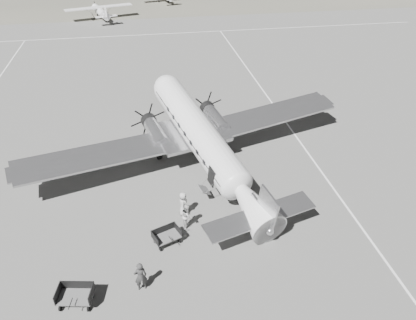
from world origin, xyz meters
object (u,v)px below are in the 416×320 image
object	(u,v)px
light_plane_left	(100,13)
ramp_agent	(187,216)
baggage_cart_far	(76,296)
passenger	(183,204)
ground_crew	(141,276)
dc3_airliner	(203,141)
baggage_cart_near	(167,237)

from	to	relation	value
light_plane_left	ramp_agent	xyz separation A→B (m)	(8.08, -55.42, -0.31)
baggage_cart_far	passenger	distance (m)	8.94
ground_crew	ramp_agent	bearing A→B (deg)	-133.08
light_plane_left	dc3_airliner	bearing A→B (deg)	-94.62
light_plane_left	baggage_cart_near	distance (m)	57.05
dc3_airliner	baggage_cart_far	bearing A→B (deg)	-144.09
light_plane_left	ground_crew	size ratio (longest dim) A/B	6.12
baggage_cart_near	ground_crew	bearing A→B (deg)	-138.75
baggage_cart_near	passenger	xyz separation A→B (m)	(1.35, 2.50, 0.40)
ramp_agent	passenger	distance (m)	1.27
ground_crew	baggage_cart_far	bearing A→B (deg)	-1.74
dc3_airliner	baggage_cart_near	bearing A→B (deg)	-131.70
light_plane_left	passenger	xyz separation A→B (m)	(7.98, -54.16, -0.32)
ramp_agent	passenger	xyz separation A→B (m)	(-0.11, 1.26, -0.01)
dc3_airliner	baggage_cart_far	distance (m)	14.33
baggage_cart_near	baggage_cart_far	distance (m)	6.30
ramp_agent	ground_crew	bearing A→B (deg)	152.78
light_plane_left	ground_crew	distance (m)	60.15
ground_crew	ramp_agent	xyz separation A→B (m)	(3.12, 4.52, -0.05)
ramp_agent	passenger	bearing A→B (deg)	12.26
baggage_cart_far	ground_crew	size ratio (longest dim) A/B	1.01
light_plane_left	baggage_cart_far	bearing A→B (deg)	-104.88
baggage_cart_far	light_plane_left	bearing A→B (deg)	102.22
ramp_agent	light_plane_left	bearing A→B (deg)	15.70
ramp_agent	baggage_cart_near	bearing A→B (deg)	137.86
baggage_cart_near	ground_crew	world-z (taller)	ground_crew
light_plane_left	baggage_cart_far	size ratio (longest dim) A/B	6.07
baggage_cart_near	ramp_agent	world-z (taller)	ramp_agent
dc3_airliner	baggage_cart_far	xyz separation A→B (m)	(-8.65, -11.23, -2.07)
ground_crew	light_plane_left	bearing A→B (deg)	-93.72
light_plane_left	ground_crew	bearing A→B (deg)	-101.60
dc3_airliner	ramp_agent	xyz separation A→B (m)	(-2.10, -6.30, -1.70)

